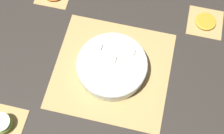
{
  "coord_description": "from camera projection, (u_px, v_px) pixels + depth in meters",
  "views": [
    {
      "loc": [
        -0.11,
        0.46,
        1.06
      ],
      "look_at": [
        0.0,
        0.0,
        0.03
      ],
      "focal_mm": 50.0,
      "sensor_mm": 36.0,
      "label": 1
    }
  ],
  "objects": [
    {
      "name": "ground_plane",
      "position": [
        112.0,
        70.0,
        1.16
      ],
      "size": [
        6.0,
        6.0,
        0.0
      ],
      "primitive_type": "plane",
      "color": "#2D2823"
    },
    {
      "name": "bamboo_mat_center",
      "position": [
        112.0,
        70.0,
        1.16
      ],
      "size": [
        0.42,
        0.4,
        0.01
      ],
      "color": "tan",
      "rests_on": "ground_plane"
    },
    {
      "name": "coaster_mat_near_left",
      "position": [
        205.0,
        22.0,
        1.25
      ],
      "size": [
        0.14,
        0.14,
        0.01
      ],
      "color": "tan",
      "rests_on": "ground_plane"
    },
    {
      "name": "coaster_mat_far_right",
      "position": [
        4.0,
        125.0,
        1.07
      ],
      "size": [
        0.14,
        0.14,
        0.01
      ],
      "color": "tan",
      "rests_on": "ground_plane"
    },
    {
      "name": "fruit_salad_bowl",
      "position": [
        112.0,
        66.0,
        1.13
      ],
      "size": [
        0.26,
        0.26,
        0.06
      ],
      "color": "silver",
      "rests_on": "bamboo_mat_center"
    },
    {
      "name": "apple_half",
      "position": [
        2.0,
        123.0,
        1.05
      ],
      "size": [
        0.07,
        0.07,
        0.04
      ],
      "color": "#7FAD38",
      "rests_on": "coaster_mat_far_right"
    },
    {
      "name": "orange_slice_whole",
      "position": [
        206.0,
        21.0,
        1.24
      ],
      "size": [
        0.08,
        0.08,
        0.01
      ],
      "color": "orange",
      "rests_on": "coaster_mat_near_left"
    }
  ]
}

